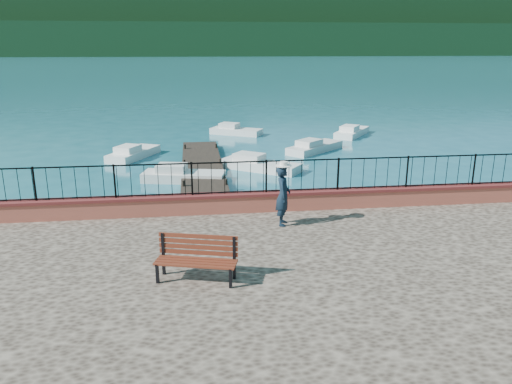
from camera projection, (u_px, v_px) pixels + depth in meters
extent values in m
plane|color=#19596B|center=(301.00, 306.00, 12.00)|extent=(2000.00, 2000.00, 0.00)
cube|color=#A34B3B|center=(276.00, 201.00, 15.09)|extent=(28.00, 0.46, 0.58)
cube|color=black|center=(276.00, 176.00, 14.88)|extent=(27.00, 0.05, 0.95)
cube|color=#2D231C|center=(203.00, 177.00, 23.12)|extent=(2.00, 16.00, 0.30)
cube|color=black|center=(193.00, 40.00, 294.79)|extent=(900.00, 60.00, 18.00)
cube|color=black|center=(191.00, 21.00, 348.18)|extent=(900.00, 120.00, 44.00)
ellipsoid|color=#142D23|center=(384.00, 51.00, 571.76)|extent=(448.00, 384.00, 180.00)
cube|color=black|center=(196.00, 272.00, 10.55)|extent=(1.80, 0.97, 0.43)
cube|color=maroon|center=(199.00, 246.00, 10.67)|extent=(1.68, 0.54, 0.53)
imported|color=black|center=(283.00, 196.00, 13.72)|extent=(0.53, 0.69, 1.68)
cylinder|color=white|center=(284.00, 164.00, 13.47)|extent=(0.44, 0.44, 0.12)
cube|color=silver|center=(184.00, 173.00, 22.88)|extent=(3.92, 2.06, 0.80)
cube|color=silver|center=(260.00, 162.00, 24.94)|extent=(4.08, 3.47, 0.80)
cube|color=silver|center=(315.00, 145.00, 29.32)|extent=(3.92, 3.74, 0.80)
cube|color=white|center=(134.00, 151.00, 27.66)|extent=(2.80, 3.90, 0.80)
cube|color=silver|center=(236.00, 129.00, 34.86)|extent=(3.75, 2.86, 0.80)
cube|color=white|center=(352.00, 130.00, 34.43)|extent=(3.38, 4.03, 0.80)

